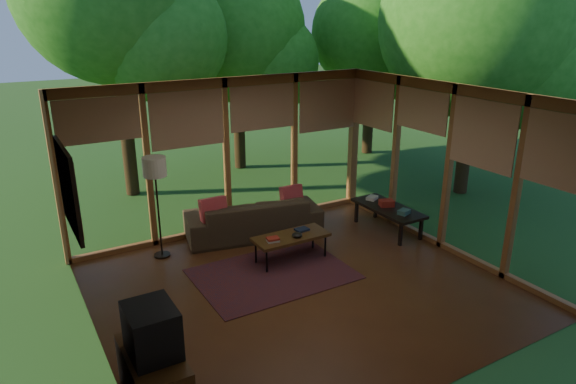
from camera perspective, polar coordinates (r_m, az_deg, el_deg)
floor at (r=7.45m, az=1.53°, el=-10.57°), size 5.50×5.50×0.00m
ceiling at (r=6.54m, az=1.75°, el=10.42°), size 5.50×5.50×0.00m
wall_left at (r=6.00m, az=-21.36°, el=-5.26°), size 0.04×5.00×2.70m
wall_front at (r=5.12m, az=16.79°, el=-9.02°), size 5.50×0.04×2.70m
window_wall_back at (r=9.00m, az=-6.84°, el=3.95°), size 5.50×0.12×2.70m
window_wall_right at (r=8.59m, az=17.41°, el=2.45°), size 0.12×5.00×2.70m
exterior_lawn at (r=18.06m, az=9.80°, el=7.11°), size 40.00×40.00×0.00m
tree_ne at (r=12.71m, az=-5.96°, el=17.39°), size 3.34×3.34×4.99m
tree_se at (r=11.21m, az=20.21°, el=17.32°), size 3.84×3.84×5.47m
tree_far at (r=14.11m, az=8.92°, el=17.05°), size 2.96×2.96×4.71m
rug at (r=7.80m, az=-1.69°, el=-9.07°), size 2.27×1.61×0.01m
sofa at (r=8.98m, az=-3.88°, el=-2.79°), size 2.46×1.36×0.68m
pillow_left at (r=8.56m, az=-8.26°, el=-2.18°), size 0.45×0.24×0.47m
pillow_right at (r=9.19m, az=0.40°, el=-0.59°), size 0.41×0.22×0.43m
ct_book_lower at (r=7.83m, az=-1.69°, el=-5.41°), size 0.21×0.17×0.03m
ct_book_upper at (r=7.82m, az=-1.69°, el=-5.20°), size 0.20×0.17×0.03m
ct_book_side at (r=8.21m, az=1.56°, el=-4.18°), size 0.22×0.17×0.03m
ct_bowl at (r=7.96m, az=1.02°, el=-4.78°), size 0.16×0.16×0.07m
media_cabinet at (r=5.53m, az=-14.61°, el=-19.46°), size 0.50×1.00×0.60m
television at (r=5.21m, az=-14.91°, el=-14.67°), size 0.45×0.55×0.50m
console_book_a at (r=8.99m, az=12.76°, el=-2.18°), size 0.25×0.21×0.08m
console_book_b at (r=9.29m, az=10.90°, el=-1.21°), size 0.29×0.25×0.11m
console_book_c at (r=9.58m, az=9.33°, el=-0.65°), size 0.26×0.23×0.06m
floor_lamp at (r=8.08m, az=-14.57°, el=2.10°), size 0.36×0.36×1.65m
coffee_table at (r=8.05m, az=0.34°, el=-5.06°), size 1.20×0.50×0.43m
side_console at (r=9.29m, az=11.06°, el=-1.89°), size 0.60×1.40×0.46m
wall_painting at (r=7.24m, az=-23.20°, el=0.34°), size 0.06×1.35×1.15m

